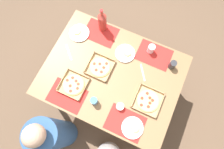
{
  "coord_description": "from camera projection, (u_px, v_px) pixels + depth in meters",
  "views": [
    {
      "loc": [
        -0.23,
        0.5,
        2.61
      ],
      "look_at": [
        0.0,
        0.0,
        0.78
      ],
      "focal_mm": 29.76,
      "sensor_mm": 36.0,
      "label": 1
    }
  ],
  "objects": [
    {
      "name": "cup_dark",
      "position": [
        94.0,
        101.0,
        1.78
      ],
      "size": [
        0.07,
        0.07,
        0.1
      ],
      "primitive_type": "cylinder",
      "color": "teal",
      "rests_on": "dining_table"
    },
    {
      "name": "dining_table",
      "position": [
        112.0,
        77.0,
        2.02
      ],
      "size": [
        1.4,
        1.07,
        0.78
      ],
      "color": "#3F3328",
      "rests_on": "ground_plane"
    },
    {
      "name": "condiment_bowl",
      "position": [
        120.0,
        107.0,
        1.79
      ],
      "size": [
        0.08,
        0.08,
        0.05
      ],
      "primitive_type": "cylinder",
      "color": "white",
      "rests_on": "dining_table"
    },
    {
      "name": "placemat_far_right",
      "position": [
        67.0,
        96.0,
        1.84
      ],
      "size": [
        0.36,
        0.26,
        0.0
      ],
      "primitive_type": "cube",
      "color": "red",
      "rests_on": "dining_table"
    },
    {
      "name": "plate_far_left",
      "position": [
        79.0,
        33.0,
        2.04
      ],
      "size": [
        0.22,
        0.22,
        0.03
      ],
      "color": "white",
      "rests_on": "dining_table"
    },
    {
      "name": "fork_by_far_right",
      "position": [
        143.0,
        72.0,
        1.91
      ],
      "size": [
        0.12,
        0.16,
        0.0
      ],
      "primitive_type": "cube",
      "rotation": [
        0.0,
        0.0,
        2.18
      ],
      "color": "#B7B7BC",
      "rests_on": "dining_table"
    },
    {
      "name": "pizza_box_corner_right",
      "position": [
        100.0,
        67.0,
        1.92
      ],
      "size": [
        0.25,
        0.25,
        0.04
      ],
      "color": "tan",
      "rests_on": "dining_table"
    },
    {
      "name": "placemat_near_right",
      "position": [
        101.0,
        33.0,
        2.05
      ],
      "size": [
        0.36,
        0.26,
        0.0
      ],
      "primitive_type": "cube",
      "color": "red",
      "rests_on": "dining_table"
    },
    {
      "name": "placemat_near_left",
      "position": [
        154.0,
        55.0,
        1.97
      ],
      "size": [
        0.36,
        0.26,
        0.0
      ],
      "primitive_type": "cube",
      "color": "red",
      "rests_on": "dining_table"
    },
    {
      "name": "pizza_box_edge_far",
      "position": [
        148.0,
        101.0,
        1.82
      ],
      "size": [
        0.26,
        0.26,
        0.04
      ],
      "color": "tan",
      "rests_on": "dining_table"
    },
    {
      "name": "fork_by_near_right",
      "position": [
        69.0,
        52.0,
        1.98
      ],
      "size": [
        0.15,
        0.14,
        0.0
      ],
      "primitive_type": "cube",
      "rotation": [
        0.0,
        0.0,
        2.38
      ],
      "color": "#B7B7BC",
      "rests_on": "dining_table"
    },
    {
      "name": "diner_right_seat",
      "position": [
        54.0,
        134.0,
        1.99
      ],
      "size": [
        0.32,
        0.32,
        1.16
      ],
      "color": "#33598C",
      "rests_on": "ground_plane"
    },
    {
      "name": "plate_middle",
      "position": [
        133.0,
        128.0,
        1.75
      ],
      "size": [
        0.21,
        0.21,
        0.03
      ],
      "color": "white",
      "rests_on": "dining_table"
    },
    {
      "name": "cup_spare",
      "position": [
        151.0,
        49.0,
        1.93
      ],
      "size": [
        0.07,
        0.07,
        0.11
      ],
      "primitive_type": "cylinder",
      "color": "silver",
      "rests_on": "dining_table"
    },
    {
      "name": "pizza_box_center",
      "position": [
        73.0,
        85.0,
        1.87
      ],
      "size": [
        0.25,
        0.25,
        0.04
      ],
      "color": "tan",
      "rests_on": "dining_table"
    },
    {
      "name": "cup_clear_right",
      "position": [
        172.0,
        65.0,
        1.89
      ],
      "size": [
        0.07,
        0.07,
        0.1
      ],
      "primitive_type": "cylinder",
      "color": "#333338",
      "rests_on": "dining_table"
    },
    {
      "name": "placemat_far_left",
      "position": [
        125.0,
        123.0,
        1.77
      ],
      "size": [
        0.36,
        0.26,
        0.0
      ],
      "primitive_type": "cube",
      "color": "red",
      "rests_on": "dining_table"
    },
    {
      "name": "plate_near_left",
      "position": [
        125.0,
        53.0,
        1.97
      ],
      "size": [
        0.21,
        0.21,
        0.03
      ],
      "color": "white",
      "rests_on": "dining_table"
    },
    {
      "name": "soda_bottle",
      "position": [
        102.0,
        22.0,
        1.94
      ],
      "size": [
        0.09,
        0.09,
        0.32
      ],
      "color": "#B2382D",
      "rests_on": "dining_table"
    },
    {
      "name": "ground_plane",
      "position": [
        112.0,
        90.0,
        2.65
      ],
      "size": [
        6.0,
        6.0,
        0.0
      ],
      "primitive_type": "plane",
      "color": "brown"
    }
  ]
}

